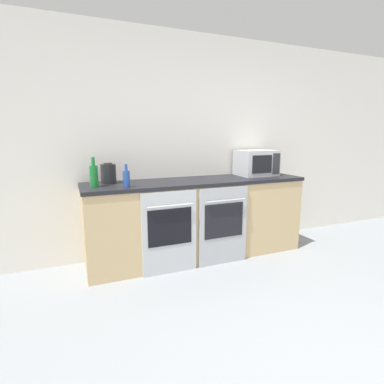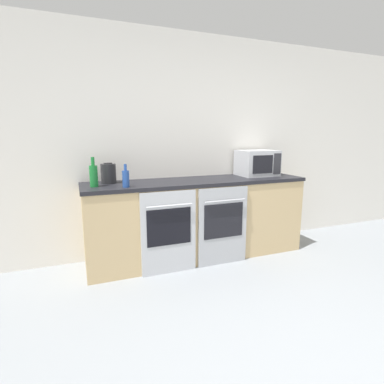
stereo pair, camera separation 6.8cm
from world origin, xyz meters
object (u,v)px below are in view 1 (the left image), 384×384
bottle_blue (126,178)px  kettle (108,174)px  microwave (256,163)px  oven_right (223,226)px  bottle_green (94,175)px  oven_left (170,232)px

bottle_blue → kettle: bottle_blue is taller
microwave → bottle_blue: (-1.69, -0.27, -0.07)m
oven_right → bottle_blue: bearing=173.0°
kettle → microwave: bearing=-1.2°
bottle_green → bottle_blue: size_ratio=1.30×
bottle_green → kettle: size_ratio=1.35×
oven_left → kettle: 0.90m
oven_left → bottle_green: bearing=159.2°
microwave → bottle_blue: size_ratio=2.03×
kettle → oven_right: bearing=-20.8°
oven_left → kettle: (-0.53, 0.44, 0.58)m
bottle_green → oven_right: bearing=-11.3°
bottle_green → kettle: 0.24m
microwave → kettle: size_ratio=2.12×
kettle → bottle_green: bearing=-132.3°
microwave → bottle_blue: microwave is taller
microwave → bottle_green: (-1.98, -0.14, -0.04)m
oven_right → microwave: microwave is taller
oven_right → kettle: kettle is taller
bottle_green → bottle_blue: bottle_green is taller
kettle → oven_left: bearing=-39.6°
microwave → bottle_green: bearing=-176.0°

